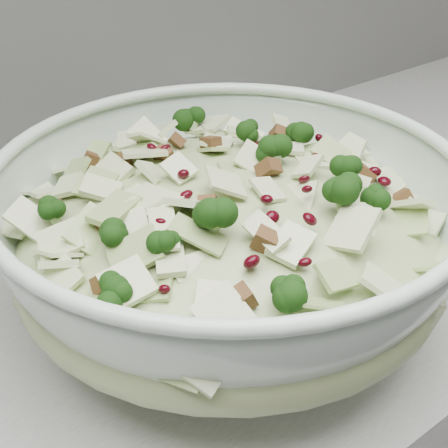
% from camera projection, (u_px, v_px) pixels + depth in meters
% --- Properties ---
extents(mixing_bowl, '(0.53, 0.53, 0.16)m').
position_uv_depth(mixing_bowl, '(229.00, 243.00, 0.55)').
color(mixing_bowl, silver).
rests_on(mixing_bowl, counter).
extents(salad, '(0.53, 0.53, 0.16)m').
position_uv_depth(salad, '(229.00, 217.00, 0.54)').
color(salad, '#B5C486').
rests_on(salad, mixing_bowl).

